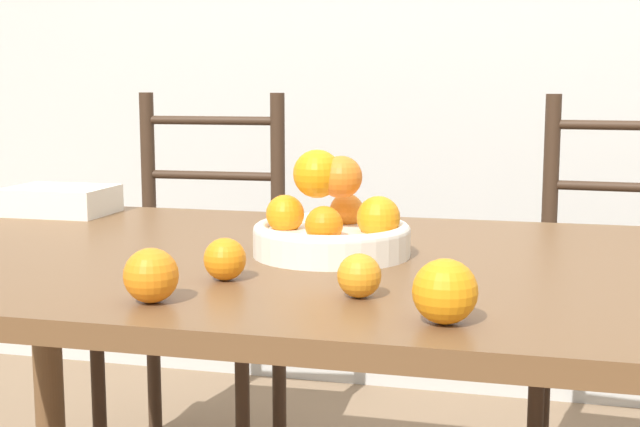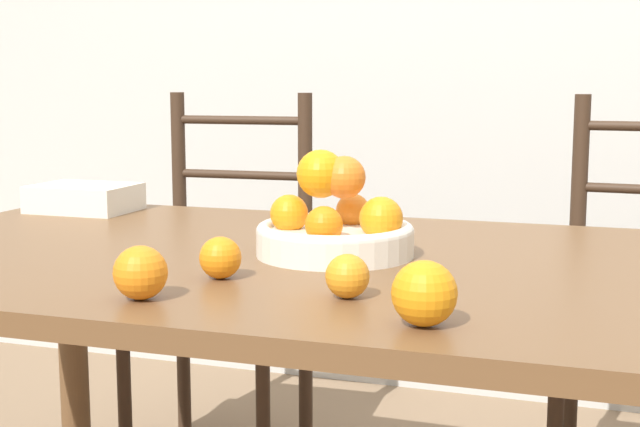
% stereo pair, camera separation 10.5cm
% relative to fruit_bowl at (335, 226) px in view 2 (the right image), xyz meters
% --- Properties ---
extents(dining_table, '(1.94, 0.95, 0.74)m').
position_rel_fruit_bowl_xyz_m(dining_table, '(0.09, -0.02, -0.13)').
color(dining_table, brown).
rests_on(dining_table, ground_plane).
extents(fruit_bowl, '(0.27, 0.27, 0.18)m').
position_rel_fruit_bowl_xyz_m(fruit_bowl, '(0.00, 0.00, 0.00)').
color(fruit_bowl, silver).
rests_on(fruit_bowl, dining_table).
extents(orange_loose_0, '(0.06, 0.06, 0.06)m').
position_rel_fruit_bowl_xyz_m(orange_loose_0, '(-0.11, -0.23, -0.02)').
color(orange_loose_0, orange).
rests_on(orange_loose_0, dining_table).
extents(orange_loose_1, '(0.07, 0.07, 0.07)m').
position_rel_fruit_bowl_xyz_m(orange_loose_1, '(-0.16, -0.38, -0.01)').
color(orange_loose_1, orange).
rests_on(orange_loose_1, dining_table).
extents(orange_loose_2, '(0.06, 0.06, 0.06)m').
position_rel_fruit_bowl_xyz_m(orange_loose_2, '(0.11, -0.28, -0.02)').
color(orange_loose_2, orange).
rests_on(orange_loose_2, dining_table).
extents(orange_loose_3, '(0.08, 0.08, 0.08)m').
position_rel_fruit_bowl_xyz_m(orange_loose_3, '(0.24, -0.39, -0.01)').
color(orange_loose_3, orange).
rests_on(orange_loose_3, dining_table).
extents(chair_left, '(0.44, 0.42, 1.01)m').
position_rel_fruit_bowl_xyz_m(chair_left, '(-0.55, 0.73, -0.32)').
color(chair_left, '#382619').
rests_on(chair_left, ground_plane).
extents(book_stack, '(0.22, 0.17, 0.06)m').
position_rel_fruit_bowl_xyz_m(book_stack, '(-0.70, 0.31, -0.02)').
color(book_stack, silver).
rests_on(book_stack, dining_table).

